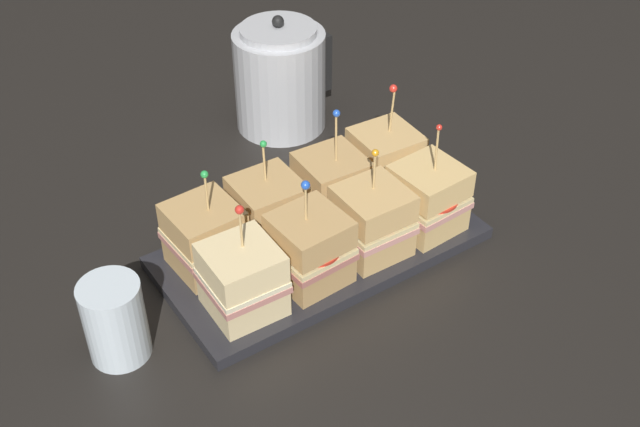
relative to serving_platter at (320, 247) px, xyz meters
The scene contains 12 objects.
ground_plane 0.01m from the serving_platter, ahead, with size 6.00×6.00×0.00m, color black.
serving_platter is the anchor object (origin of this frame).
sandwich_front_far_left 0.17m from the serving_platter, 161.34° to the right, with size 0.10×0.10×0.16m.
sandwich_front_center_left 0.09m from the serving_platter, 134.43° to the right, with size 0.10×0.10×0.16m.
sandwich_front_center_right 0.09m from the serving_platter, 44.52° to the right, with size 0.10×0.10×0.16m.
sandwich_front_far_right 0.17m from the serving_platter, 19.86° to the right, with size 0.10×0.10×0.17m.
sandwich_back_far_left 0.17m from the serving_platter, 162.19° to the left, with size 0.10×0.10×0.16m.
sandwich_back_center_left 0.09m from the serving_platter, 136.02° to the left, with size 0.09×0.09×0.16m.
sandwich_back_center_right 0.09m from the serving_platter, 42.72° to the left, with size 0.10×0.10×0.18m.
sandwich_back_far_right 0.17m from the serving_platter, 18.77° to the left, with size 0.10×0.10×0.18m.
kettle_steel 0.36m from the serving_platter, 67.17° to the left, with size 0.18×0.16×0.20m.
drinking_glass 0.32m from the serving_platter, behind, with size 0.08×0.08×0.11m.
Camera 1 is at (-0.48, -0.72, 0.76)m, focal length 45.00 mm.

